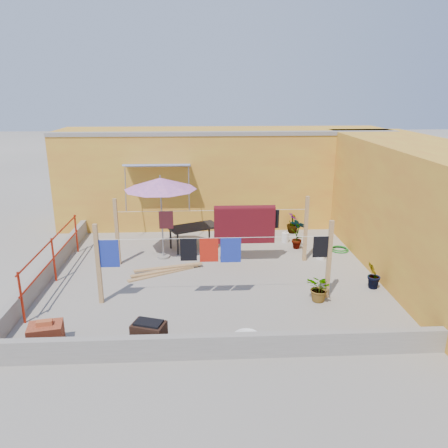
{
  "coord_description": "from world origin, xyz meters",
  "views": [
    {
      "loc": [
        -0.27,
        -10.17,
        4.48
      ],
      "look_at": [
        0.28,
        0.3,
        1.23
      ],
      "focal_mm": 35.0,
      "sensor_mm": 36.0,
      "label": 1
    }
  ],
  "objects": [
    {
      "name": "outdoor_table",
      "position": [
        -0.51,
        1.95,
        0.61
      ],
      "size": [
        1.6,
        1.24,
        0.67
      ],
      "color": "black",
      "rests_on": "ground"
    },
    {
      "name": "water_jug_a",
      "position": [
        2.98,
        0.9,
        0.16
      ],
      "size": [
        0.24,
        0.24,
        0.37
      ],
      "color": "silver",
      "rests_on": "ground"
    },
    {
      "name": "plant_back_a",
      "position": [
        1.32,
        3.2,
        0.38
      ],
      "size": [
        0.83,
        0.77,
        0.75
      ],
      "primitive_type": "imported",
      "rotation": [
        0.0,
        0.0,
        0.33
      ],
      "color": "#185418",
      "rests_on": "ground"
    },
    {
      "name": "plant_right_a",
      "position": [
        2.5,
        1.74,
        0.46
      ],
      "size": [
        0.58,
        0.57,
        0.93
      ],
      "primitive_type": "imported",
      "rotation": [
        0.0,
        0.0,
        2.41
      ],
      "color": "#185418",
      "rests_on": "ground"
    },
    {
      "name": "green_hose",
      "position": [
        3.7,
        1.5,
        0.04
      ],
      "size": [
        0.53,
        0.53,
        0.08
      ],
      "color": "#19701D",
      "rests_on": "ground"
    },
    {
      "name": "wall_back",
      "position": [
        0.5,
        4.69,
        1.61
      ],
      "size": [
        11.0,
        3.27,
        3.21
      ],
      "color": "gold",
      "rests_on": "ground"
    },
    {
      "name": "plant_back_b",
      "position": [
        2.66,
        3.2,
        0.33
      ],
      "size": [
        0.44,
        0.44,
        0.65
      ],
      "primitive_type": "imported",
      "rotation": [
        0.0,
        0.0,
        1.33
      ],
      "color": "#185418",
      "rests_on": "ground"
    },
    {
      "name": "plant_right_b",
      "position": [
        3.7,
        -1.03,
        0.34
      ],
      "size": [
        0.46,
        0.48,
        0.68
      ],
      "primitive_type": "imported",
      "rotation": [
        0.0,
        0.0,
        4.12
      ],
      "color": "#185418",
      "rests_on": "ground"
    },
    {
      "name": "brazier",
      "position": [
        -1.25,
        -3.2,
        0.25
      ],
      "size": [
        0.67,
        0.55,
        0.52
      ],
      "color": "black",
      "rests_on": "ground"
    },
    {
      "name": "plant_right_c",
      "position": [
        2.29,
        -1.59,
        0.31
      ],
      "size": [
        0.73,
        0.74,
        0.62
      ],
      "primitive_type": "imported",
      "rotation": [
        0.0,
        0.0,
        5.4
      ],
      "color": "#185418",
      "rests_on": "ground"
    },
    {
      "name": "parapet_front",
      "position": [
        0.0,
        -3.58,
        0.22
      ],
      "size": [
        8.3,
        0.16,
        0.44
      ],
      "primitive_type": "cube",
      "color": "gray",
      "rests_on": "ground"
    },
    {
      "name": "wall_right",
      "position": [
        5.2,
        0.0,
        1.6
      ],
      "size": [
        2.4,
        9.0,
        3.2
      ],
      "primitive_type": "cube",
      "color": "gold",
      "rests_on": "ground"
    },
    {
      "name": "clothesline_rig",
      "position": [
        0.66,
        0.53,
        1.02
      ],
      "size": [
        5.09,
        2.35,
        1.8
      ],
      "color": "tan",
      "rests_on": "ground"
    },
    {
      "name": "white_basin",
      "position": [
        0.53,
        -3.02,
        0.05
      ],
      "size": [
        0.51,
        0.51,
        0.09
      ],
      "color": "silver",
      "rests_on": "ground"
    },
    {
      "name": "ground",
      "position": [
        0.0,
        0.0,
        0.0
      ],
      "size": [
        80.0,
        80.0,
        0.0
      ],
      "primitive_type": "plane",
      "color": "#9E998E",
      "rests_on": "ground"
    },
    {
      "name": "red_railing",
      "position": [
        -3.85,
        -0.2,
        0.72
      ],
      "size": [
        0.05,
        4.2,
        1.1
      ],
      "color": "#A32210",
      "rests_on": "ground"
    },
    {
      "name": "parapet_left",
      "position": [
        -4.08,
        0.0,
        0.22
      ],
      "size": [
        0.16,
        7.3,
        0.44
      ],
      "primitive_type": "cube",
      "color": "gray",
      "rests_on": "ground"
    },
    {
      "name": "lumber_pile",
      "position": [
        -1.23,
        0.16,
        0.06
      ],
      "size": [
        1.84,
        0.98,
        0.11
      ],
      "color": "tan",
      "rests_on": "ground"
    },
    {
      "name": "brick_stack",
      "position": [
        -3.13,
        -3.07,
        0.22
      ],
      "size": [
        0.66,
        0.54,
        0.52
      ],
      "color": "#983B23",
      "rests_on": "ground"
    },
    {
      "name": "patio_umbrella",
      "position": [
        -1.35,
        1.22,
        2.08
      ],
      "size": [
        2.43,
        2.43,
        2.32
      ],
      "color": "gray",
      "rests_on": "ground"
    },
    {
      "name": "water_jug_b",
      "position": [
        2.26,
        2.32,
        0.15
      ],
      "size": [
        0.22,
        0.22,
        0.34
      ],
      "color": "silver",
      "rests_on": "ground"
    }
  ]
}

